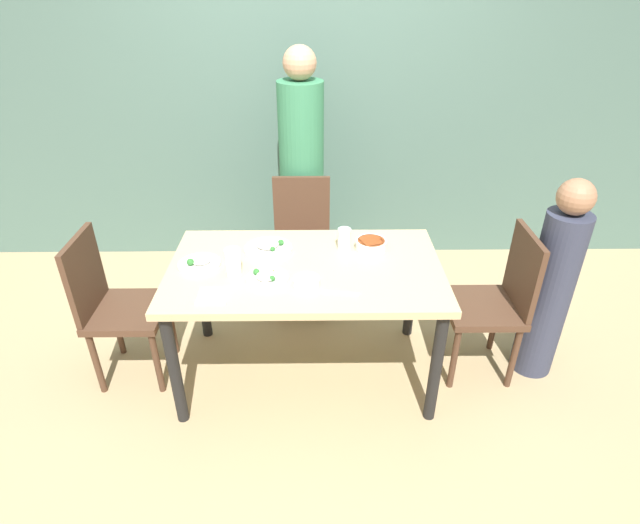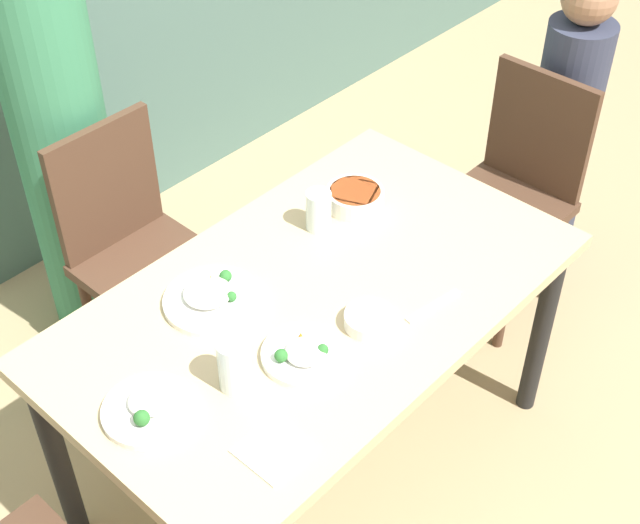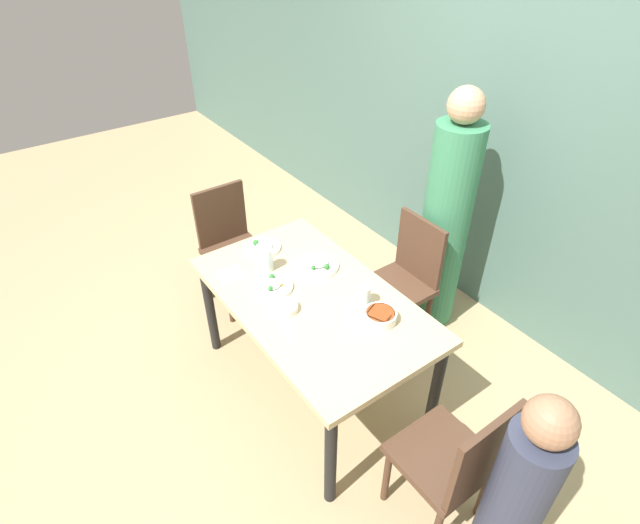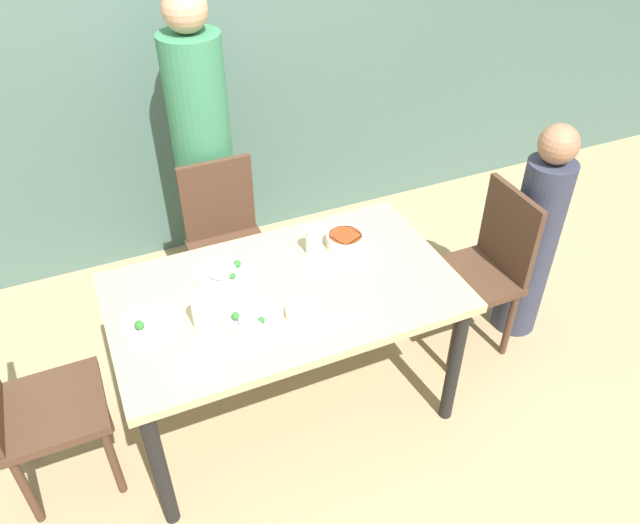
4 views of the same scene
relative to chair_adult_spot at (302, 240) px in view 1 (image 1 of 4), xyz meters
The scene contains 17 objects.
ground_plane 0.90m from the chair_adult_spot, 87.10° to the right, with size 10.00×10.00×0.00m, color tan.
wall_back 1.14m from the chair_adult_spot, 87.07° to the left, with size 10.00×0.06×2.70m.
dining_table 0.77m from the chair_adult_spot, 87.10° to the right, with size 1.42×0.83×0.73m.
chair_adult_spot is the anchor object (origin of this frame).
chair_child_spot 1.30m from the chair_adult_spot, 33.46° to the right, with size 0.40×0.40×0.89m.
chair_empty_left 1.25m from the chair_adult_spot, 144.05° to the right, with size 0.40×0.40×0.89m.
person_adult 0.44m from the chair_adult_spot, 90.00° to the left, with size 0.31×0.31×1.66m.
person_child 1.55m from the chair_adult_spot, 27.59° to the right, with size 0.23×0.23×1.19m.
bowl_curry 0.75m from the chair_adult_spot, 55.52° to the right, with size 0.17×0.17×0.06m.
plate_rice_adult 0.94m from the chair_adult_spot, 99.55° to the right, with size 0.21×0.21×0.05m.
plate_rice_child 0.65m from the chair_adult_spot, 106.19° to the right, with size 0.26×0.26×0.05m.
plate_noodles 0.94m from the chair_adult_spot, 124.61° to the right, with size 0.22×0.22×0.06m.
bowl_rice_small 0.97m from the chair_adult_spot, 87.16° to the right, with size 0.13×0.13×0.04m.
glass_water_tall 0.94m from the chair_adult_spot, 111.17° to the right, with size 0.08×0.08×0.14m.
glass_water_short 0.69m from the chair_adult_spot, 66.24° to the right, with size 0.07×0.07×0.12m.
napkin_folded 1.13m from the chair_adult_spot, 111.06° to the right, with size 0.14×0.14×0.01m.
fork_steel 1.06m from the chair_adult_spot, 78.33° to the right, with size 0.18×0.05×0.01m.
Camera 1 is at (0.05, -2.23, 2.06)m, focal length 28.00 mm.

